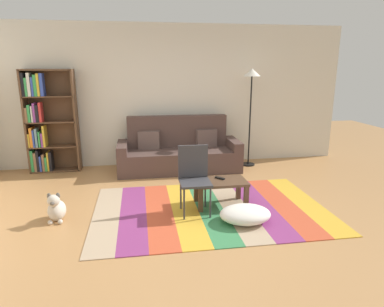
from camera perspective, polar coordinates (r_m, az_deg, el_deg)
name	(u,v)px	position (r m, az deg, el deg)	size (l,w,h in m)	color
ground_plane	(195,214)	(4.55, 0.53, -10.20)	(14.00, 14.00, 0.00)	#B27F4C
back_wall	(174,96)	(6.68, -3.14, 9.79)	(6.80, 0.10, 2.70)	silver
rug	(210,209)	(4.67, 3.16, -9.45)	(3.15, 2.07, 0.01)	tan
couch	(179,152)	(6.33, -2.27, 0.22)	(2.26, 0.80, 1.00)	#4C3833
bookshelf	(45,122)	(6.67, -23.80, 4.88)	(0.90, 0.28, 1.87)	brown
coffee_table	(221,185)	(4.71, 4.91, -5.42)	(0.71, 0.44, 0.36)	#513826
pouf	(245,214)	(4.31, 9.05, -10.18)	(0.65, 0.50, 0.21)	white
dog	(56,209)	(4.63, -22.13, -8.71)	(0.22, 0.35, 0.40)	beige
standing_lamp	(251,85)	(6.53, 10.10, 11.36)	(0.32, 0.32, 1.87)	black
tv_remote	(220,178)	(4.75, 4.78, -4.20)	(0.04, 0.15, 0.02)	black
folding_chair	(194,174)	(4.43, 0.36, -3.45)	(0.40, 0.40, 0.90)	#38383D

